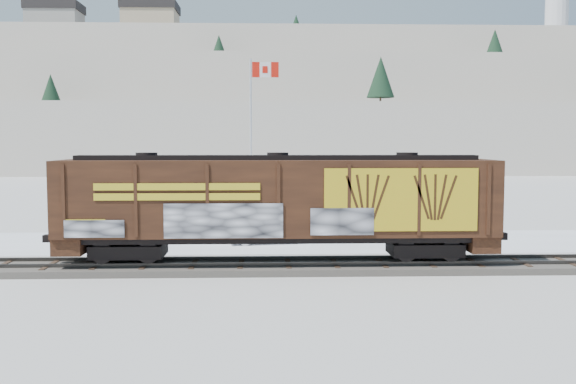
{
  "coord_description": "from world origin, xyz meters",
  "views": [
    {
      "loc": [
        1.06,
        -27.07,
        5.4
      ],
      "look_at": [
        2.11,
        3.0,
        3.08
      ],
      "focal_mm": 40.0,
      "sensor_mm": 36.0,
      "label": 1
    }
  ],
  "objects_px": {
    "flagpole": "(253,164)",
    "car_white": "(270,228)",
    "hopper_railcar": "(278,201)",
    "car_silver": "(103,231)",
    "car_dark": "(335,226)"
  },
  "relations": [
    {
      "from": "car_white",
      "to": "car_dark",
      "type": "height_order",
      "value": "car_white"
    },
    {
      "from": "car_dark",
      "to": "hopper_railcar",
      "type": "bearing_deg",
      "value": 158.89
    },
    {
      "from": "flagpole",
      "to": "car_white",
      "type": "relative_size",
      "value": 2.24
    },
    {
      "from": "flagpole",
      "to": "car_white",
      "type": "bearing_deg",
      "value": -82.56
    },
    {
      "from": "car_white",
      "to": "hopper_railcar",
      "type": "bearing_deg",
      "value": 172.3
    },
    {
      "from": "flagpole",
      "to": "car_silver",
      "type": "bearing_deg",
      "value": -128.22
    },
    {
      "from": "car_silver",
      "to": "car_dark",
      "type": "distance_m",
      "value": 12.45
    },
    {
      "from": "car_white",
      "to": "car_dark",
      "type": "bearing_deg",
      "value": -81.79
    },
    {
      "from": "flagpole",
      "to": "car_white",
      "type": "xyz_separation_m",
      "value": [
        1.1,
        -8.42,
        -3.15
      ]
    },
    {
      "from": "hopper_railcar",
      "to": "car_dark",
      "type": "bearing_deg",
      "value": 68.02
    },
    {
      "from": "flagpole",
      "to": "car_silver",
      "type": "xyz_separation_m",
      "value": [
        -7.51,
        -9.53,
        -3.12
      ]
    },
    {
      "from": "car_white",
      "to": "flagpole",
      "type": "bearing_deg",
      "value": -2.5
    },
    {
      "from": "hopper_railcar",
      "to": "car_silver",
      "type": "xyz_separation_m",
      "value": [
        -8.88,
        5.99,
        -2.05
      ]
    },
    {
      "from": "hopper_railcar",
      "to": "car_white",
      "type": "distance_m",
      "value": 7.41
    },
    {
      "from": "hopper_railcar",
      "to": "flagpole",
      "type": "relative_size",
      "value": 1.68
    }
  ]
}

